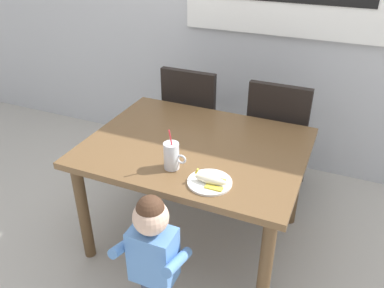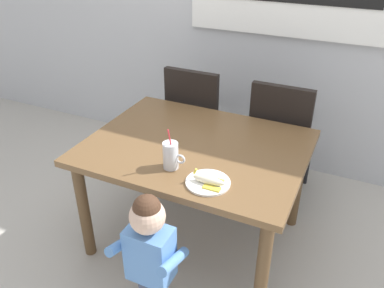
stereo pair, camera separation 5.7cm
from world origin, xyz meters
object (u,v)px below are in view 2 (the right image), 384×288
at_px(snack_plate, 208,182).
at_px(peeled_banana, 209,181).
at_px(dining_chair_left, 197,117).
at_px(dining_table, 196,158).
at_px(toddler_standing, 150,249).
at_px(milk_cup, 171,157).
at_px(dining_chair_right, 281,135).

bearing_deg(snack_plate, peeled_banana, -48.09).
bearing_deg(snack_plate, dining_chair_left, 116.92).
xyz_separation_m(dining_table, dining_chair_left, (-0.30, 0.69, -0.10)).
bearing_deg(peeled_banana, snack_plate, 131.91).
xyz_separation_m(toddler_standing, peeled_banana, (0.17, 0.33, 0.24)).
distance_m(milk_cup, peeled_banana, 0.26).
xyz_separation_m(toddler_standing, milk_cup, (-0.08, 0.40, 0.27)).
bearing_deg(dining_table, dining_chair_left, 113.67).
height_order(dining_chair_left, milk_cup, milk_cup).
xyz_separation_m(dining_table, toddler_standing, (0.06, -0.68, -0.11)).
distance_m(dining_chair_left, peeled_banana, 1.19).
bearing_deg(dining_chair_left, snack_plate, 116.92).
xyz_separation_m(dining_table, dining_chair_right, (0.36, 0.68, -0.10)).
xyz_separation_m(dining_chair_right, milk_cup, (-0.38, -0.97, 0.26)).
bearing_deg(milk_cup, dining_chair_left, 106.24).
bearing_deg(peeled_banana, dining_chair_right, 82.69).
distance_m(dining_table, dining_chair_left, 0.76).
bearing_deg(dining_chair_left, milk_cup, 106.24).
height_order(dining_chair_left, peeled_banana, dining_chair_left).
bearing_deg(dining_chair_right, snack_plate, 81.87).
bearing_deg(dining_chair_right, dining_chair_left, -0.87).
relative_size(dining_chair_right, milk_cup, 3.84).
xyz_separation_m(dining_chair_left, milk_cup, (0.28, -0.98, 0.26)).
relative_size(dining_table, toddler_standing, 1.54).
bearing_deg(milk_cup, toddler_standing, -78.05).
xyz_separation_m(milk_cup, snack_plate, (0.24, -0.05, -0.06)).
distance_m(dining_table, dining_chair_right, 0.78).
height_order(toddler_standing, milk_cup, milk_cup).
height_order(milk_cup, peeled_banana, milk_cup).
bearing_deg(toddler_standing, peeled_banana, 63.05).
relative_size(toddler_standing, snack_plate, 3.64).
distance_m(dining_chair_left, milk_cup, 1.05).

